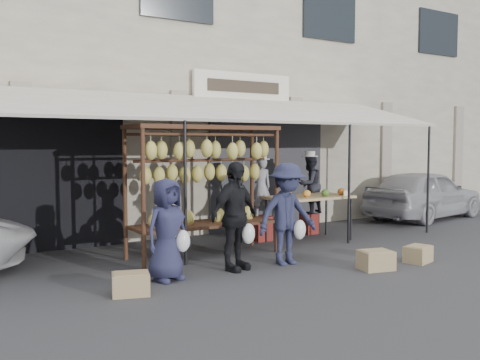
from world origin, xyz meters
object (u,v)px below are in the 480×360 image
(vendor_left, at_px, (261,187))
(crate_far, at_px, (131,284))
(customer_left, at_px, (167,230))
(customer_right, at_px, (287,214))
(produce_table, at_px, (310,198))
(customer_mid, at_px, (235,216))
(crate_near_a, at_px, (376,260))
(crate_near_b, at_px, (418,254))
(vendor_right, at_px, (310,184))
(sedan, at_px, (425,194))
(banana_rack, at_px, (205,165))

(vendor_left, distance_m, crate_far, 4.32)
(customer_left, relative_size, customer_right, 0.89)
(vendor_left, bearing_deg, customer_right, 76.35)
(produce_table, bearing_deg, customer_mid, -153.32)
(customer_mid, height_order, crate_near_a, customer_mid)
(customer_mid, xyz_separation_m, crate_near_a, (1.86, -1.12, -0.69))
(produce_table, xyz_separation_m, crate_near_b, (0.31, -2.39, -0.73))
(vendor_right, height_order, sedan, vendor_right)
(customer_right, bearing_deg, crate_near_a, -44.20)
(crate_far, bearing_deg, customer_left, 30.68)
(vendor_left, xyz_separation_m, crate_near_b, (1.08, -2.96, -0.94))
(banana_rack, bearing_deg, customer_right, -56.13)
(vendor_left, relative_size, vendor_right, 0.92)
(banana_rack, xyz_separation_m, vendor_right, (2.98, 0.86, -0.51))
(customer_mid, bearing_deg, customer_left, 162.79)
(customer_mid, distance_m, crate_near_b, 3.11)
(customer_mid, bearing_deg, vendor_left, 28.46)
(vendor_left, distance_m, customer_left, 3.43)
(banana_rack, bearing_deg, crate_near_a, -51.49)
(customer_left, distance_m, sedan, 8.42)
(customer_right, bearing_deg, customer_left, 179.62)
(vendor_right, bearing_deg, vendor_left, -5.25)
(crate_near_a, bearing_deg, crate_near_b, -0.27)
(produce_table, height_order, sedan, sedan)
(crate_near_b, height_order, sedan, sedan)
(produce_table, distance_m, vendor_left, 0.99)
(crate_far, bearing_deg, vendor_left, 32.57)
(vendor_right, distance_m, crate_near_a, 3.44)
(vendor_left, bearing_deg, customer_mid, 55.95)
(vendor_right, bearing_deg, banana_rack, 5.48)
(banana_rack, height_order, crate_near_a, banana_rack)
(customer_left, bearing_deg, vendor_right, 9.68)
(customer_left, relative_size, crate_near_b, 3.28)
(customer_right, height_order, crate_near_a, customer_right)
(crate_near_b, bearing_deg, crate_far, 171.50)
(customer_right, xyz_separation_m, sedan, (6.10, 2.27, -0.17))
(customer_right, distance_m, crate_far, 2.83)
(produce_table, distance_m, customer_right, 2.11)
(customer_mid, xyz_separation_m, sedan, (7.01, 2.15, -0.19))
(customer_mid, relative_size, crate_near_a, 3.42)
(crate_near_b, height_order, crate_far, crate_far)
(customer_right, bearing_deg, produce_table, 43.04)
(crate_near_a, height_order, crate_far, crate_near_a)
(crate_far, bearing_deg, produce_table, 21.36)
(customer_mid, bearing_deg, crate_far, 175.15)
(vendor_left, distance_m, customer_mid, 2.54)
(crate_near_b, bearing_deg, customer_right, 152.14)
(sedan, bearing_deg, vendor_right, 84.22)
(produce_table, bearing_deg, crate_near_b, -82.65)
(vendor_left, height_order, crate_far, vendor_left)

